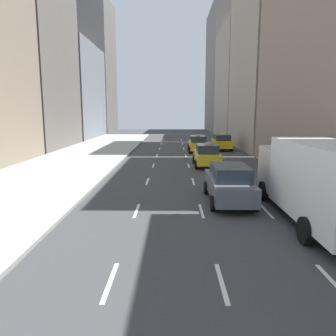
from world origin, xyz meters
TOP-DOWN VIEW (x-y plane):
  - sidewalk_left at (-7.00, 27.00)m, footprint 8.00×66.00m
  - lane_markings at (2.60, 23.00)m, footprint 5.72×56.00m
  - building_row_left at (-14.00, 37.22)m, footprint 6.00×74.24m
  - building_row_right at (12.00, 43.40)m, footprint 6.00×79.45m
  - taxi_lead at (6.80, 36.94)m, footprint 2.02×4.40m
  - taxi_second at (4.00, 25.75)m, footprint 2.02×4.40m
  - taxi_third at (4.00, 34.99)m, footprint 2.02×4.40m
  - sedan_black_near at (4.00, 15.44)m, footprint 2.02×4.83m
  - box_truck at (6.80, 12.64)m, footprint 2.58×8.40m

SIDE VIEW (x-z plane):
  - lane_markings at x=2.60m, z-range 0.00..0.01m
  - sidewalk_left at x=-7.00m, z-range 0.00..0.15m
  - taxi_lead at x=6.80m, z-range -0.05..1.82m
  - taxi_second at x=4.00m, z-range -0.05..1.82m
  - taxi_third at x=4.00m, z-range -0.05..1.82m
  - sedan_black_near at x=4.00m, z-range 0.01..1.81m
  - box_truck at x=6.80m, z-range 0.14..3.29m
  - building_row_right at x=12.00m, z-range -3.19..26.57m
  - building_row_left at x=-14.00m, z-range -5.57..30.61m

